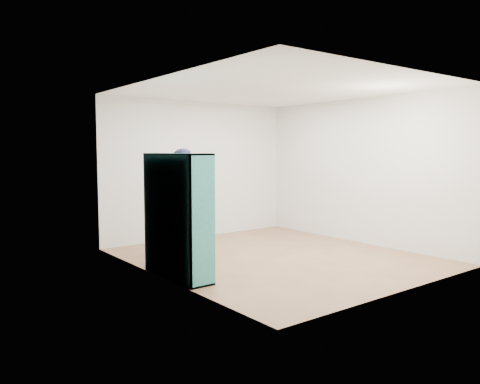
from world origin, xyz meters
TOP-DOWN VIEW (x-y plane):
  - floor at (0.00, 0.00)m, footprint 4.50×4.50m
  - ceiling at (0.00, 0.00)m, footprint 4.50×4.50m
  - wall_left at (-2.00, 0.00)m, footprint 0.02×4.50m
  - wall_right at (2.00, 0.00)m, footprint 0.02×4.50m
  - wall_back at (0.00, 2.25)m, footprint 4.00×0.02m
  - wall_front at (0.00, -2.25)m, footprint 4.00×0.02m
  - bookshelf at (-1.84, -0.09)m, footprint 0.36×1.23m
  - person at (-1.20, 0.88)m, footprint 0.42×0.63m
  - smartphone at (-1.35, 0.95)m, footprint 0.01×0.08m

SIDE VIEW (x-z plane):
  - floor at x=0.00m, z-range 0.00..0.00m
  - bookshelf at x=-1.84m, z-range -0.02..1.62m
  - person at x=-1.20m, z-range 0.00..1.70m
  - smartphone at x=-1.35m, z-range 0.90..1.02m
  - wall_left at x=-2.00m, z-range 0.00..2.60m
  - wall_right at x=2.00m, z-range 0.00..2.60m
  - wall_back at x=0.00m, z-range 0.00..2.60m
  - wall_front at x=0.00m, z-range 0.00..2.60m
  - ceiling at x=0.00m, z-range 2.60..2.60m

